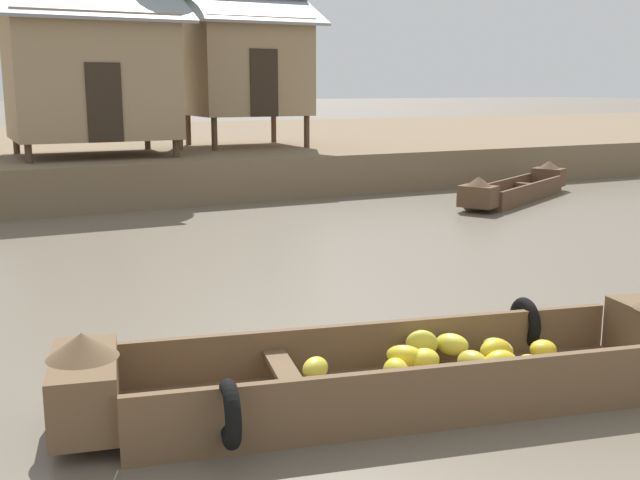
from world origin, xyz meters
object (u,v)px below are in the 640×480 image
(banana_boat, at_px, (405,371))
(fishing_skiff_distant, at_px, (516,189))
(stilt_house_left, at_px, (90,75))
(stilt_house_mid_left, at_px, (245,65))

(banana_boat, distance_m, fishing_skiff_distant, 12.87)
(banana_boat, relative_size, fishing_skiff_distant, 1.22)
(fishing_skiff_distant, bearing_deg, banana_boat, -134.60)
(fishing_skiff_distant, distance_m, stilt_house_left, 10.81)
(stilt_house_left, relative_size, stilt_house_mid_left, 1.05)
(stilt_house_mid_left, bearing_deg, banana_boat, -106.13)
(banana_boat, bearing_deg, stilt_house_mid_left, 73.87)
(banana_boat, height_order, stilt_house_mid_left, stilt_house_mid_left)
(fishing_skiff_distant, distance_m, stilt_house_mid_left, 8.48)
(banana_boat, height_order, fishing_skiff_distant, banana_boat)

